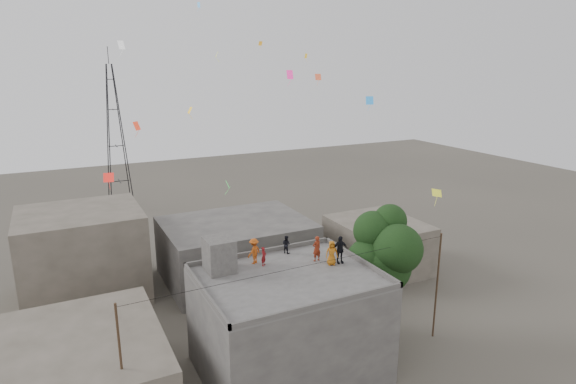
# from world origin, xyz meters

# --- Properties ---
(ground) EXTENTS (140.00, 140.00, 0.00)m
(ground) POSITION_xyz_m (0.00, 0.00, 0.00)
(ground) COLOR #48443B
(ground) RESTS_ON ground
(main_building) EXTENTS (10.00, 8.00, 6.10)m
(main_building) POSITION_xyz_m (0.00, 0.00, 3.05)
(main_building) COLOR #484543
(main_building) RESTS_ON ground
(parapet) EXTENTS (10.00, 8.00, 0.30)m
(parapet) POSITION_xyz_m (0.00, 0.00, 6.25)
(parapet) COLOR #484543
(parapet) RESTS_ON main_building
(stair_head_box) EXTENTS (1.60, 1.80, 2.00)m
(stair_head_box) POSITION_xyz_m (-3.20, 2.60, 7.10)
(stair_head_box) COLOR #484543
(stair_head_box) RESTS_ON main_building
(neighbor_west) EXTENTS (8.00, 10.00, 4.00)m
(neighbor_west) POSITION_xyz_m (-11.00, 2.00, 2.00)
(neighbor_west) COLOR #564F44
(neighbor_west) RESTS_ON ground
(neighbor_north) EXTENTS (12.00, 9.00, 5.00)m
(neighbor_north) POSITION_xyz_m (2.00, 14.00, 2.50)
(neighbor_north) COLOR #484543
(neighbor_north) RESTS_ON ground
(neighbor_northwest) EXTENTS (9.00, 8.00, 7.00)m
(neighbor_northwest) POSITION_xyz_m (-10.00, 16.00, 3.50)
(neighbor_northwest) COLOR #564F44
(neighbor_northwest) RESTS_ON ground
(neighbor_east) EXTENTS (7.00, 8.00, 4.40)m
(neighbor_east) POSITION_xyz_m (14.00, 10.00, 2.20)
(neighbor_east) COLOR #564F44
(neighbor_east) RESTS_ON ground
(tree) EXTENTS (4.90, 4.60, 9.10)m
(tree) POSITION_xyz_m (7.37, 0.60, 6.10)
(tree) COLOR black
(tree) RESTS_ON ground
(utility_line) EXTENTS (20.12, 0.62, 7.40)m
(utility_line) POSITION_xyz_m (0.50, -1.25, 3.83)
(utility_line) COLOR black
(utility_line) RESTS_ON ground
(transmission_tower) EXTENTS (2.97, 2.97, 20.01)m
(transmission_tower) POSITION_xyz_m (-4.00, 40.00, 9.07)
(transmission_tower) COLOR black
(transmission_tower) RESTS_ON ground
(person_red_adult) EXTENTS (0.64, 0.47, 1.61)m
(person_red_adult) POSITION_xyz_m (2.64, 1.35, 6.91)
(person_red_adult) COLOR maroon
(person_red_adult) RESTS_ON main_building
(person_orange_child) EXTENTS (0.86, 0.70, 1.51)m
(person_orange_child) POSITION_xyz_m (3.16, 0.43, 6.86)
(person_orange_child) COLOR #B16314
(person_orange_child) RESTS_ON main_building
(person_dark_child) EXTENTS (0.65, 0.71, 1.17)m
(person_dark_child) POSITION_xyz_m (1.54, 3.35, 6.68)
(person_dark_child) COLOR black
(person_dark_child) RESTS_ON main_building
(person_dark_adult) EXTENTS (1.06, 0.54, 1.73)m
(person_dark_adult) POSITION_xyz_m (3.74, 0.43, 6.97)
(person_dark_adult) COLOR black
(person_dark_adult) RESTS_ON main_building
(person_orange_adult) EXTENTS (1.19, 1.01, 1.59)m
(person_orange_adult) POSITION_xyz_m (-0.96, 2.71, 6.90)
(person_orange_adult) COLOR #BB4F15
(person_orange_adult) RESTS_ON main_building
(person_red_child) EXTENTS (0.50, 0.50, 1.17)m
(person_red_child) POSITION_xyz_m (-0.56, 2.15, 6.68)
(person_red_child) COLOR maroon
(person_red_child) RESTS_ON main_building
(kites) EXTENTS (20.56, 19.77, 12.85)m
(kites) POSITION_xyz_m (0.40, 6.57, 15.84)
(kites) COLOR red
(kites) RESTS_ON ground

